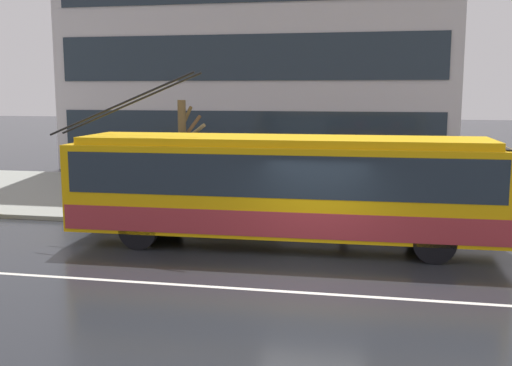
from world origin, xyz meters
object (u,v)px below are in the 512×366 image
trolleybus (282,186)px  bus_shelter (222,155)px  street_tree_bare (184,148)px  pedestrian_at_shelter (343,171)px  pedestrian_approaching_curb (422,171)px

trolleybus → bus_shelter: trolleybus is taller
street_tree_bare → bus_shelter: bearing=-39.8°
bus_shelter → pedestrian_at_shelter: 3.99m
trolleybus → pedestrian_approaching_curb: bearing=40.3°
bus_shelter → pedestrian_at_shelter: bus_shelter is taller
bus_shelter → street_tree_bare: size_ratio=1.09×
trolleybus → bus_shelter: size_ratio=3.03×
bus_shelter → pedestrian_approaching_curb: 6.39m
pedestrian_approaching_curb → trolleybus: bearing=-139.7°
bus_shelter → pedestrian_approaching_curb: size_ratio=2.02×
street_tree_bare → pedestrian_approaching_curb: bearing=-9.9°
trolleybus → pedestrian_at_shelter: size_ratio=6.12×
pedestrian_at_shelter → street_tree_bare: (-5.73, 1.85, 0.44)m
bus_shelter → pedestrian_approaching_curb: (6.38, 0.06, -0.35)m
trolleybus → pedestrian_approaching_curb: trolleybus is taller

